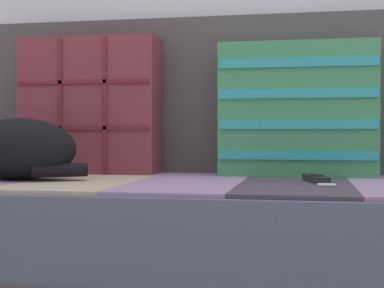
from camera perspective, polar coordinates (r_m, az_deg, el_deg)
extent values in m
cube|color=#4C5166|center=(1.62, 10.03, -7.47)|extent=(2.06, 0.81, 0.20)
cube|color=gray|center=(1.82, -17.86, -3.22)|extent=(0.28, 0.73, 0.01)
cube|color=tan|center=(1.70, -9.45, -3.48)|extent=(0.28, 0.73, 0.01)
cube|color=gray|center=(1.62, -0.02, -3.67)|extent=(0.28, 0.73, 0.01)
cube|color=#423847|center=(1.59, 10.04, -3.78)|extent=(0.28, 0.73, 0.01)
cube|color=#474242|center=(1.95, 10.23, 4.70)|extent=(2.06, 0.14, 0.51)
cube|color=brown|center=(1.93, -9.85, 3.67)|extent=(0.45, 0.13, 0.44)
cube|color=maroon|center=(1.87, -10.59, 1.55)|extent=(0.43, 0.01, 0.01)
cube|color=maroon|center=(1.90, -12.67, 3.71)|extent=(0.01, 0.01, 0.42)
cube|color=maroon|center=(1.87, -10.60, 5.95)|extent=(0.43, 0.01, 0.01)
cube|color=maroon|center=(1.84, -8.45, 3.80)|extent=(0.01, 0.01, 0.42)
cube|color=#3D8956|center=(1.80, 10.18, 3.31)|extent=(0.47, 0.13, 0.40)
cube|color=teal|center=(1.74, 10.13, -1.06)|extent=(0.46, 0.01, 0.03)
cube|color=teal|center=(1.74, 10.14, 1.92)|extent=(0.46, 0.01, 0.03)
cube|color=teal|center=(1.74, 10.15, 4.89)|extent=(0.46, 0.01, 0.03)
cube|color=teal|center=(1.75, 10.16, 7.84)|extent=(0.46, 0.01, 0.03)
ellipsoid|color=black|center=(1.69, -16.46, -0.47)|extent=(0.33, 0.21, 0.17)
cylinder|color=black|center=(1.61, -12.72, -2.49)|extent=(0.14, 0.11, 0.04)
cube|color=black|center=(1.57, 11.93, -3.33)|extent=(0.07, 0.16, 0.02)
cube|color=black|center=(1.56, 12.04, -2.97)|extent=(0.03, 0.06, 0.00)
cube|color=black|center=(1.64, 11.29, -3.14)|extent=(0.03, 0.02, 0.02)
torus|color=silver|center=(1.48, 12.90, -3.86)|extent=(0.06, 0.06, 0.01)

